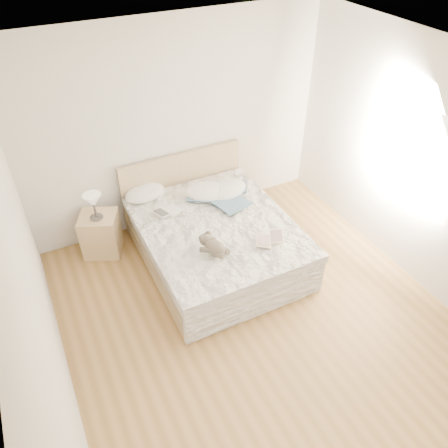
% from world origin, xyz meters
% --- Properties ---
extents(floor, '(4.00, 4.50, 0.00)m').
position_xyz_m(floor, '(0.00, 0.00, 0.00)').
color(floor, brown).
rests_on(floor, ground).
extents(ceiling, '(4.00, 4.50, 0.00)m').
position_xyz_m(ceiling, '(0.00, 0.00, 2.70)').
color(ceiling, white).
rests_on(ceiling, ground).
extents(wall_back, '(4.00, 0.02, 2.70)m').
position_xyz_m(wall_back, '(0.00, 2.25, 1.35)').
color(wall_back, silver).
rests_on(wall_back, ground).
extents(wall_left, '(0.02, 4.50, 2.70)m').
position_xyz_m(wall_left, '(-2.00, 0.00, 1.35)').
color(wall_left, silver).
rests_on(wall_left, ground).
extents(wall_right, '(0.02, 4.50, 2.70)m').
position_xyz_m(wall_right, '(2.00, 0.00, 1.35)').
color(wall_right, silver).
rests_on(wall_right, ground).
extents(window, '(0.02, 1.30, 1.10)m').
position_xyz_m(window, '(1.99, 0.30, 1.45)').
color(window, white).
rests_on(window, wall_right).
extents(bed, '(1.72, 2.14, 1.00)m').
position_xyz_m(bed, '(0.00, 1.19, 0.31)').
color(bed, tan).
rests_on(bed, floor).
extents(nightstand, '(0.57, 0.55, 0.56)m').
position_xyz_m(nightstand, '(-1.23, 1.95, 0.28)').
color(nightstand, tan).
rests_on(nightstand, floor).
extents(table_lamp, '(0.23, 0.23, 0.34)m').
position_xyz_m(table_lamp, '(-1.24, 1.92, 0.81)').
color(table_lamp, '#45413C').
rests_on(table_lamp, nightstand).
extents(pillow_left, '(0.59, 0.47, 0.16)m').
position_xyz_m(pillow_left, '(-0.57, 2.06, 0.64)').
color(pillow_left, white).
rests_on(pillow_left, bed).
extents(pillow_middle, '(0.69, 0.58, 0.17)m').
position_xyz_m(pillow_middle, '(0.17, 1.72, 0.64)').
color(pillow_middle, white).
rests_on(pillow_middle, bed).
extents(pillow_right, '(0.65, 0.54, 0.17)m').
position_xyz_m(pillow_right, '(0.41, 1.65, 0.64)').
color(pillow_right, white).
rests_on(pillow_right, bed).
extents(blouse, '(0.74, 0.77, 0.02)m').
position_xyz_m(blouse, '(0.31, 1.47, 0.63)').
color(blouse, '#3A5A74').
rests_on(blouse, bed).
extents(photo_book, '(0.36, 0.31, 0.02)m').
position_xyz_m(photo_book, '(-0.45, 1.56, 0.63)').
color(photo_book, white).
rests_on(photo_book, bed).
extents(childrens_book, '(0.42, 0.37, 0.02)m').
position_xyz_m(childrens_book, '(0.40, 0.57, 0.63)').
color(childrens_book, '#F9E6C7').
rests_on(childrens_book, bed).
extents(teddy_bear, '(0.34, 0.39, 0.17)m').
position_xyz_m(teddy_bear, '(-0.25, 0.63, 0.65)').
color(teddy_bear, brown).
rests_on(teddy_bear, bed).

